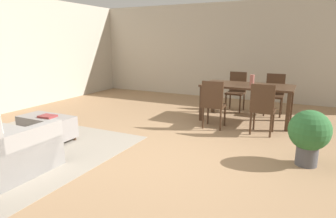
# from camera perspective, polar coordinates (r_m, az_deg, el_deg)

# --- Properties ---
(ground_plane) EXTENTS (10.80, 10.80, 0.00)m
(ground_plane) POSITION_cam_1_polar(r_m,az_deg,el_deg) (4.11, -2.41, -10.12)
(ground_plane) COLOR #9E7A56
(wall_back) EXTENTS (9.00, 0.12, 2.70)m
(wall_back) POSITION_cam_1_polar(r_m,az_deg,el_deg) (8.51, 14.19, 10.96)
(wall_back) COLOR #BCB2A0
(wall_back) RESTS_ON ground_plane
(area_rug) EXTENTS (3.00, 2.80, 0.01)m
(area_rug) POSITION_cam_1_polar(r_m,az_deg,el_deg) (5.05, -27.59, -7.09)
(area_rug) COLOR gray
(area_rug) RESTS_ON ground_plane
(ottoman_table) EXTENTS (0.93, 0.47, 0.41)m
(ottoman_table) POSITION_cam_1_polar(r_m,az_deg,el_deg) (5.25, -22.77, -3.21)
(ottoman_table) COLOR gray
(ottoman_table) RESTS_ON ground_plane
(dining_table) EXTENTS (1.80, 0.92, 0.76)m
(dining_table) POSITION_cam_1_polar(r_m,az_deg,el_deg) (6.16, 15.37, 3.84)
(dining_table) COLOR #422B1C
(dining_table) RESTS_ON ground_plane
(dining_chair_near_left) EXTENTS (0.42, 0.42, 0.92)m
(dining_chair_near_left) POSITION_cam_1_polar(r_m,az_deg,el_deg) (5.49, 8.97, 1.42)
(dining_chair_near_left) COLOR #422B1C
(dining_chair_near_left) RESTS_ON ground_plane
(dining_chair_near_right) EXTENTS (0.40, 0.40, 0.92)m
(dining_chair_near_right) POSITION_cam_1_polar(r_m,az_deg,el_deg) (5.31, 18.18, 0.51)
(dining_chair_near_right) COLOR #422B1C
(dining_chair_near_right) RESTS_ON ground_plane
(dining_chair_far_left) EXTENTS (0.42, 0.42, 0.92)m
(dining_chair_far_left) POSITION_cam_1_polar(r_m,az_deg,el_deg) (7.09, 13.39, 3.87)
(dining_chair_far_left) COLOR #422B1C
(dining_chair_far_left) RESTS_ON ground_plane
(dining_chair_far_right) EXTENTS (0.41, 0.41, 0.92)m
(dining_chair_far_right) POSITION_cam_1_polar(r_m,az_deg,el_deg) (6.92, 20.30, 3.19)
(dining_chair_far_right) COLOR #422B1C
(dining_chair_far_right) RESTS_ON ground_plane
(vase_centerpiece) EXTENTS (0.09, 0.09, 0.21)m
(vase_centerpiece) POSITION_cam_1_polar(r_m,az_deg,el_deg) (6.12, 16.28, 5.55)
(vase_centerpiece) COLOR #B26659
(vase_centerpiece) RESTS_ON dining_table
(book_on_ottoman) EXTENTS (0.27, 0.22, 0.03)m
(book_on_ottoman) POSITION_cam_1_polar(r_m,az_deg,el_deg) (5.13, -22.72, -1.34)
(book_on_ottoman) COLOR maroon
(book_on_ottoman) RESTS_ON ottoman_table
(potted_plant) EXTENTS (0.54, 0.54, 0.76)m
(potted_plant) POSITION_cam_1_polar(r_m,az_deg,el_deg) (4.24, 26.13, -4.32)
(potted_plant) COLOR #4C4C51
(potted_plant) RESTS_ON ground_plane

